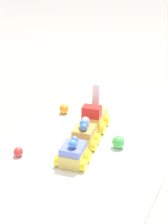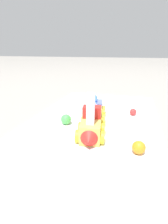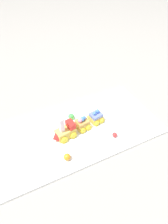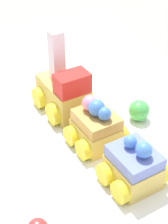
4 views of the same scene
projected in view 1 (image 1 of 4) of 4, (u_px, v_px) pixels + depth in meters
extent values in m
plane|color=gray|center=(91.00, 145.00, 0.78)|extent=(10.00, 10.00, 0.00)
cube|color=white|center=(91.00, 142.00, 0.77)|extent=(0.79, 0.40, 0.01)
cube|color=#E0BC56|center=(95.00, 120.00, 0.82)|extent=(0.09, 0.06, 0.05)
cube|color=red|center=(92.00, 112.00, 0.78)|extent=(0.04, 0.05, 0.03)
cone|color=red|center=(100.00, 112.00, 0.87)|extent=(0.03, 0.05, 0.04)
cube|color=white|center=(96.00, 107.00, 0.82)|extent=(0.02, 0.02, 0.02)
cube|color=white|center=(96.00, 100.00, 0.81)|extent=(0.02, 0.02, 0.02)
cube|color=white|center=(97.00, 94.00, 0.80)|extent=(0.02, 0.02, 0.02)
cube|color=white|center=(97.00, 87.00, 0.80)|extent=(0.02, 0.02, 0.02)
cylinder|color=yellow|center=(107.00, 120.00, 0.84)|extent=(0.03, 0.01, 0.03)
cylinder|color=yellow|center=(87.00, 117.00, 0.85)|extent=(0.03, 0.01, 0.03)
cylinder|color=yellow|center=(103.00, 128.00, 0.80)|extent=(0.03, 0.01, 0.03)
cylinder|color=yellow|center=(81.00, 125.00, 0.81)|extent=(0.03, 0.01, 0.03)
cube|color=#E0BC56|center=(84.00, 139.00, 0.75)|extent=(0.06, 0.06, 0.03)
cube|color=#CC9347|center=(84.00, 130.00, 0.74)|extent=(0.06, 0.05, 0.02)
sphere|color=#4C84E0|center=(85.00, 127.00, 0.71)|extent=(0.02, 0.02, 0.02)
sphere|color=#4C84E0|center=(84.00, 123.00, 0.73)|extent=(0.03, 0.03, 0.02)
sphere|color=pink|center=(85.00, 121.00, 0.74)|extent=(0.02, 0.02, 0.02)
cylinder|color=yellow|center=(98.00, 139.00, 0.75)|extent=(0.03, 0.01, 0.03)
cylinder|color=yellow|center=(75.00, 135.00, 0.77)|extent=(0.03, 0.01, 0.03)
cylinder|color=yellow|center=(94.00, 145.00, 0.73)|extent=(0.03, 0.01, 0.03)
cylinder|color=yellow|center=(71.00, 141.00, 0.74)|extent=(0.03, 0.01, 0.03)
cube|color=#E0BC56|center=(73.00, 157.00, 0.68)|extent=(0.06, 0.06, 0.03)
cube|color=#6B7AC6|center=(73.00, 148.00, 0.67)|extent=(0.06, 0.05, 0.02)
sphere|color=#4C84E0|center=(73.00, 144.00, 0.65)|extent=(0.02, 0.02, 0.02)
sphere|color=#4C84E0|center=(74.00, 140.00, 0.67)|extent=(0.02, 0.02, 0.02)
cylinder|color=yellow|center=(88.00, 157.00, 0.68)|extent=(0.03, 0.01, 0.03)
cylinder|color=yellow|center=(63.00, 152.00, 0.70)|extent=(0.03, 0.01, 0.03)
cylinder|color=yellow|center=(84.00, 165.00, 0.66)|extent=(0.03, 0.01, 0.03)
cylinder|color=yellow|center=(58.00, 160.00, 0.67)|extent=(0.03, 0.01, 0.03)
sphere|color=#4CBC56|center=(119.00, 141.00, 0.74)|extent=(0.03, 0.03, 0.03)
sphere|color=red|center=(18.00, 152.00, 0.70)|extent=(0.02, 0.02, 0.02)
sphere|color=orange|center=(64.00, 109.00, 0.90)|extent=(0.03, 0.03, 0.03)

